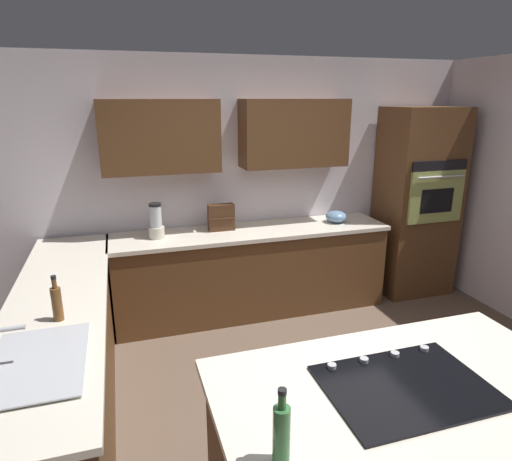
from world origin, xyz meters
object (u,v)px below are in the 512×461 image
object	(u,v)px
cooktop	(406,386)
spice_rack	(221,217)
mixing_bowl	(336,217)
oil_bottle	(281,433)
wall_oven	(417,202)
sink_unit	(36,362)
blender	(156,223)
dish_soap_bottle	(57,303)

from	to	relation	value
cooktop	spice_rack	xyz separation A→B (m)	(0.25, -2.75, 0.13)
mixing_bowl	oil_bottle	world-z (taller)	oil_bottle
wall_oven	sink_unit	xyz separation A→B (m)	(3.68, 1.96, -0.13)
wall_oven	blender	size ratio (longest dim) A/B	6.15
spice_rack	oil_bottle	size ratio (longest dim) A/B	0.86
sink_unit	dish_soap_bottle	bearing A→B (deg)	-96.95
wall_oven	sink_unit	world-z (taller)	wall_oven
sink_unit	cooktop	distance (m)	1.82
cooktop	oil_bottle	distance (m)	0.76
mixing_bowl	dish_soap_bottle	size ratio (longest dim) A/B	0.78
spice_rack	wall_oven	bearing A→B (deg)	177.86
oil_bottle	spice_rack	bearing A→B (deg)	-98.81
spice_rack	dish_soap_bottle	world-z (taller)	dish_soap_bottle
spice_rack	sink_unit	bearing A→B (deg)	55.02
wall_oven	dish_soap_bottle	world-z (taller)	wall_oven
blender	oil_bottle	size ratio (longest dim) A/B	1.09
sink_unit	mixing_bowl	world-z (taller)	sink_unit
blender	dish_soap_bottle	distance (m)	1.66
dish_soap_bottle	oil_bottle	distance (m)	1.69
wall_oven	sink_unit	size ratio (longest dim) A/B	3.00
dish_soap_bottle	sink_unit	bearing A→B (deg)	83.05
wall_oven	oil_bottle	size ratio (longest dim) A/B	6.68
sink_unit	cooktop	xyz separation A→B (m)	(-1.68, 0.71, -0.01)
cooktop	oil_bottle	size ratio (longest dim) A/B	2.42
cooktop	sink_unit	bearing A→B (deg)	-22.86
wall_oven	cooktop	world-z (taller)	wall_oven
blender	oil_bottle	xyz separation A→B (m)	(-0.19, 2.92, -0.02)
wall_oven	spice_rack	bearing A→B (deg)	-2.14
cooktop	mixing_bowl	world-z (taller)	mixing_bowl
wall_oven	dish_soap_bottle	xyz separation A→B (m)	(3.62, 1.48, -0.04)
oil_bottle	blender	bearing A→B (deg)	-86.34
wall_oven	oil_bottle	xyz separation A→B (m)	(2.71, 2.91, -0.02)
wall_oven	spice_rack	distance (m)	2.25
blender	mixing_bowl	xyz separation A→B (m)	(-1.90, -0.00, -0.09)
sink_unit	spice_rack	size ratio (longest dim) A/B	2.60
cooktop	dish_soap_bottle	size ratio (longest dim) A/B	2.63
oil_bottle	mixing_bowl	bearing A→B (deg)	-120.42
wall_oven	blender	bearing A→B (deg)	-0.23
wall_oven	cooktop	xyz separation A→B (m)	(2.00, 2.66, -0.14)
spice_rack	oil_bottle	distance (m)	3.03
wall_oven	mixing_bowl	xyz separation A→B (m)	(1.00, -0.01, -0.09)
wall_oven	mixing_bowl	distance (m)	1.00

